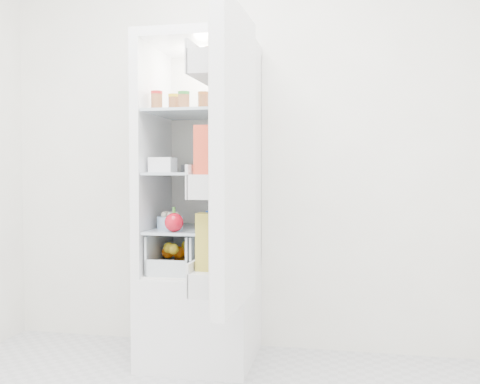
% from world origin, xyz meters
% --- Properties ---
extents(room_walls, '(3.02, 3.02, 2.61)m').
position_xyz_m(room_walls, '(0.00, 0.00, 1.59)').
color(room_walls, silver).
rests_on(room_walls, ground).
extents(refrigerator, '(0.60, 0.60, 1.80)m').
position_xyz_m(refrigerator, '(-0.20, 1.25, 0.67)').
color(refrigerator, white).
rests_on(refrigerator, ground).
extents(shelf_low, '(0.49, 0.53, 0.01)m').
position_xyz_m(shelf_low, '(-0.20, 1.19, 0.74)').
color(shelf_low, '#ABBBC8').
rests_on(shelf_low, refrigerator).
extents(shelf_mid, '(0.49, 0.53, 0.02)m').
position_xyz_m(shelf_mid, '(-0.20, 1.19, 1.05)').
color(shelf_mid, '#ABBBC8').
rests_on(shelf_mid, refrigerator).
extents(shelf_top, '(0.49, 0.53, 0.02)m').
position_xyz_m(shelf_top, '(-0.20, 1.19, 1.38)').
color(shelf_top, '#ABBBC8').
rests_on(shelf_top, refrigerator).
extents(crisper_left, '(0.23, 0.46, 0.22)m').
position_xyz_m(crisper_left, '(-0.32, 1.19, 0.61)').
color(crisper_left, silver).
rests_on(crisper_left, refrigerator).
extents(crisper_right, '(0.23, 0.46, 0.22)m').
position_xyz_m(crisper_right, '(-0.08, 1.19, 0.61)').
color(crisper_right, silver).
rests_on(crisper_right, refrigerator).
extents(condiment_jars, '(0.38, 0.16, 0.08)m').
position_xyz_m(condiment_jars, '(-0.24, 1.07, 1.43)').
color(condiment_jars, '#B21919').
rests_on(condiment_jars, shelf_top).
extents(squeeze_bottle, '(0.07, 0.07, 0.20)m').
position_xyz_m(squeeze_bottle, '(0.01, 1.28, 1.49)').
color(squeeze_bottle, white).
rests_on(squeeze_bottle, shelf_top).
extents(tub_white, '(0.13, 0.13, 0.08)m').
position_xyz_m(tub_white, '(-0.37, 1.06, 1.10)').
color(tub_white, white).
rests_on(tub_white, shelf_mid).
extents(tub_cream, '(0.14, 0.14, 0.07)m').
position_xyz_m(tub_cream, '(-0.09, 1.02, 1.09)').
color(tub_cream, beige).
rests_on(tub_cream, shelf_mid).
extents(tin_red, '(0.12, 0.12, 0.06)m').
position_xyz_m(tin_red, '(-0.01, 1.15, 1.09)').
color(tin_red, red).
rests_on(tin_red, shelf_mid).
extents(foil_tray, '(0.21, 0.19, 0.04)m').
position_xyz_m(foil_tray, '(-0.25, 1.37, 1.08)').
color(foil_tray, '#BBBABE').
rests_on(foil_tray, shelf_mid).
extents(tub_green, '(0.13, 0.15, 0.07)m').
position_xyz_m(tub_green, '(-0.03, 1.32, 1.09)').
color(tub_green, '#3C843D').
rests_on(tub_green, shelf_mid).
extents(red_cabbage, '(0.15, 0.15, 0.15)m').
position_xyz_m(red_cabbage, '(-0.05, 1.20, 0.82)').
color(red_cabbage, '#4B1B4F').
rests_on(red_cabbage, shelf_low).
extents(bell_pepper, '(0.10, 0.10, 0.10)m').
position_xyz_m(bell_pepper, '(-0.28, 0.97, 0.80)').
color(bell_pepper, red).
rests_on(bell_pepper, shelf_low).
extents(mushroom_bowl, '(0.14, 0.14, 0.07)m').
position_xyz_m(mushroom_bowl, '(-0.35, 1.11, 0.78)').
color(mushroom_bowl, '#94B8DD').
rests_on(mushroom_bowl, shelf_low).
extents(salad_bag, '(0.12, 0.12, 0.12)m').
position_xyz_m(salad_bag, '(-0.02, 0.97, 0.81)').
color(salad_bag, '#A5B88A').
rests_on(salad_bag, shelf_low).
extents(citrus_pile, '(0.20, 0.31, 0.16)m').
position_xyz_m(citrus_pile, '(-0.33, 1.15, 0.59)').
color(citrus_pile, orange).
rests_on(citrus_pile, refrigerator).
extents(veg_pile, '(0.16, 0.30, 0.10)m').
position_xyz_m(veg_pile, '(-0.07, 1.18, 0.56)').
color(veg_pile, '#214D19').
rests_on(veg_pile, refrigerator).
extents(fridge_door, '(0.19, 0.60, 1.30)m').
position_xyz_m(fridge_door, '(0.09, 0.61, 1.09)').
color(fridge_door, white).
rests_on(fridge_door, refrigerator).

